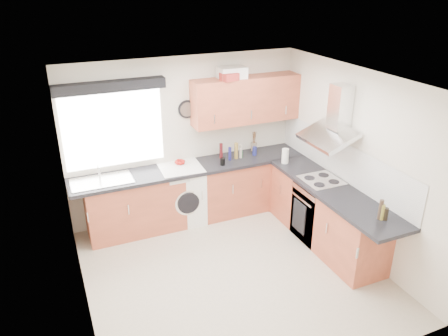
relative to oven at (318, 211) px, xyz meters
name	(u,v)px	position (x,y,z in m)	size (l,w,h in m)	color
ground_plane	(232,273)	(-1.50, -0.30, -0.42)	(3.60, 3.60, 0.00)	beige
ceiling	(234,82)	(-1.50, -0.30, 2.08)	(3.60, 3.60, 0.02)	white
wall_back	(185,139)	(-1.50, 1.50, 0.82)	(3.60, 0.02, 2.50)	silver
wall_front	(321,274)	(-1.50, -2.10, 0.82)	(3.60, 0.02, 2.50)	silver
wall_left	(75,217)	(-3.30, -0.30, 0.82)	(0.02, 3.60, 2.50)	silver
wall_right	(356,163)	(0.30, -0.30, 0.82)	(0.02, 3.60, 2.50)	silver
window	(113,129)	(-2.55, 1.49, 1.12)	(1.40, 0.02, 1.10)	white
window_blind	(110,86)	(-2.55, 1.40, 1.76)	(1.50, 0.18, 0.14)	black
splashback	(341,160)	(0.29, 0.00, 0.75)	(0.01, 3.00, 0.54)	white
base_cab_back	(186,195)	(-1.60, 1.21, 0.01)	(3.00, 0.58, 0.86)	#A34A31
base_cab_corner	(277,178)	(0.00, 1.20, 0.01)	(0.60, 0.60, 0.86)	#A34A31
base_cab_right	(325,215)	(0.01, -0.15, 0.01)	(0.58, 2.10, 0.86)	#A34A31
worktop_back	(192,168)	(-1.50, 1.20, 0.46)	(3.60, 0.62, 0.05)	black
worktop_right	(334,191)	(0.00, -0.30, 0.46)	(0.62, 2.42, 0.05)	black
sink	(101,179)	(-2.83, 1.20, 0.52)	(0.84, 0.46, 0.10)	silver
oven	(318,211)	(0.00, 0.00, 0.00)	(0.56, 0.58, 0.85)	black
hob_plate	(322,180)	(0.00, 0.00, 0.49)	(0.52, 0.52, 0.01)	silver
extractor_hood	(334,121)	(0.10, 0.00, 1.34)	(0.52, 0.78, 0.66)	silver
upper_cabinets	(246,100)	(-0.55, 1.32, 1.38)	(1.70, 0.35, 0.70)	#A34A31
washing_machine	(182,194)	(-1.67, 1.22, 0.03)	(0.62, 0.60, 0.91)	white
wall_clock	(187,110)	(-1.45, 1.46, 1.29)	(0.27, 0.27, 0.04)	black
casserole	(232,73)	(-0.79, 1.34, 1.81)	(0.40, 0.29, 0.17)	white
storage_box	(229,77)	(-0.88, 1.22, 1.78)	(0.23, 0.19, 0.11)	#A22A24
utensil_pot	(254,147)	(-0.35, 1.40, 0.55)	(0.10, 0.10, 0.13)	gray
kitchen_roll	(285,156)	(-0.15, 0.75, 0.60)	(0.10, 0.10, 0.23)	white
tomato_cluster	(180,162)	(-1.64, 1.35, 0.52)	(0.14, 0.14, 0.06)	#AC120E
jar_0	(255,151)	(-0.43, 1.22, 0.55)	(0.07, 0.07, 0.14)	navy
jar_1	(223,162)	(-1.06, 1.06, 0.54)	(0.08, 0.08, 0.11)	black
jar_2	(241,150)	(-0.64, 1.29, 0.58)	(0.05, 0.05, 0.18)	beige
jar_3	(241,153)	(-0.69, 1.20, 0.56)	(0.05, 0.05, 0.15)	#A99D90
jar_4	(230,154)	(-0.87, 1.19, 0.59)	(0.05, 0.05, 0.21)	navy
jar_5	(221,151)	(-0.97, 1.31, 0.61)	(0.05, 0.05, 0.24)	#4F1014
jar_6	(241,154)	(-0.67, 1.21, 0.54)	(0.06, 0.06, 0.11)	#17411E
jar_7	(236,151)	(-0.76, 1.21, 0.61)	(0.06, 0.06, 0.26)	olive
bottle_0	(381,210)	(0.02, -1.14, 0.61)	(0.05, 0.05, 0.25)	#3F2F23
bottle_1	(385,214)	(0.07, -1.18, 0.56)	(0.06, 0.06, 0.15)	black
bottle_2	(382,212)	(0.03, -1.16, 0.58)	(0.06, 0.06, 0.19)	olive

